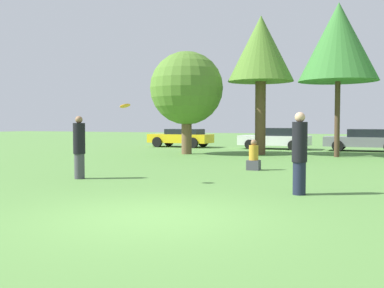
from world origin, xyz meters
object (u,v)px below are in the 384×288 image
object	(u,v)px
bystander_sitting	(254,158)
parked_car_white	(276,138)
person_thrower	(79,147)
tree_2	(338,42)
frisbee	(125,106)
tree_0	(187,89)
person_catcher	(300,153)
tree_1	(261,51)
parked_car_grey	(366,140)
parked_car_yellow	(181,137)

from	to	relation	value
bystander_sitting	parked_car_white	size ratio (longest dim) A/B	0.24
bystander_sitting	parked_car_white	world-z (taller)	parked_car_white
person_thrower	tree_2	world-z (taller)	tree_2
frisbee	parked_car_white	world-z (taller)	frisbee
tree_0	person_catcher	bearing A→B (deg)	-55.18
tree_1	tree_2	xyz separation A→B (m)	(3.83, -0.16, 0.13)
parked_car_white	parked_car_grey	size ratio (longest dim) A/B	0.98
tree_2	parked_car_yellow	bearing A→B (deg)	154.52
person_catcher	parked_car_white	size ratio (longest dim) A/B	0.44
person_thrower	tree_0	world-z (taller)	tree_0
person_thrower	tree_0	distance (m)	11.17
frisbee	person_thrower	bearing A→B (deg)	165.78
person_catcher	bystander_sitting	size ratio (longest dim) A/B	1.78
frisbee	tree_2	xyz separation A→B (m)	(4.37, 12.23, 3.39)
parked_car_yellow	tree_2	bearing A→B (deg)	156.04
tree_2	parked_car_yellow	size ratio (longest dim) A/B	1.71
tree_0	tree_1	xyz separation A→B (m)	(3.70, 1.10, 1.92)
parked_car_white	tree_2	bearing A→B (deg)	129.84
person_thrower	tree_0	xyz separation A→B (m)	(-1.28, 10.80, 2.52)
person_catcher	frisbee	xyz separation A→B (m)	(-4.63, -0.06, 1.15)
tree_2	parked_car_grey	world-z (taller)	tree_2
tree_0	parked_car_yellow	distance (m)	7.26
tree_1	parked_car_white	bearing A→B (deg)	93.45
person_catcher	parked_car_yellow	bearing A→B (deg)	-54.14
parked_car_grey	tree_1	bearing A→B (deg)	46.51
person_thrower	bystander_sitting	size ratio (longest dim) A/B	1.73
bystander_sitting	parked_car_yellow	world-z (taller)	parked_car_yellow
tree_1	parked_car_yellow	world-z (taller)	tree_1
person_catcher	tree_0	world-z (taller)	tree_0
person_catcher	tree_2	bearing A→B (deg)	-85.09
tree_0	parked_car_grey	size ratio (longest dim) A/B	1.21
tree_2	parked_car_grey	size ratio (longest dim) A/B	1.66
tree_2	tree_1	bearing A→B (deg)	177.67
bystander_sitting	tree_0	distance (m)	8.92
tree_0	parked_car_white	xyz separation A→B (m)	(3.40, 6.18, -2.77)
person_catcher	parked_car_yellow	xyz separation A→B (m)	(-10.84, 17.20, -0.30)
bystander_sitting	frisbee	bearing A→B (deg)	-114.72
parked_car_grey	tree_0	bearing A→B (deg)	36.50
person_thrower	parked_car_grey	xyz separation A→B (m)	(7.39, 16.88, -0.26)
bystander_sitting	parked_car_grey	world-z (taller)	parked_car_grey
bystander_sitting	parked_car_yellow	xyz separation A→B (m)	(-8.44, 12.40, 0.23)
person_thrower	tree_2	bearing A→B (deg)	65.63
tree_1	parked_car_white	distance (m)	6.92
frisbee	tree_2	world-z (taller)	tree_2
frisbee	tree_0	size ratio (longest dim) A/B	0.05
parked_car_yellow	parked_car_grey	distance (m)	11.71
person_thrower	tree_1	distance (m)	12.93
bystander_sitting	tree_2	distance (m)	9.19
person_thrower	parked_car_yellow	world-z (taller)	person_thrower
tree_2	tree_0	bearing A→B (deg)	-172.86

